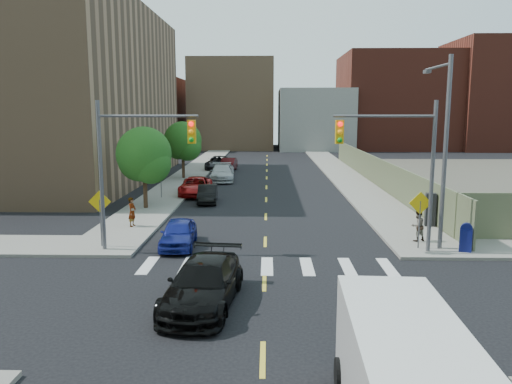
{
  "coord_description": "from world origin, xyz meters",
  "views": [
    {
      "loc": [
        0.12,
        -16.39,
        6.55
      ],
      "look_at": [
        -0.55,
        11.32,
        2.0
      ],
      "focal_mm": 35.0,
      "sensor_mm": 36.0,
      "label": 1
    }
  ],
  "objects_px": {
    "parked_car_black": "(208,194)",
    "cargo_van": "(403,376)",
    "black_sedan": "(204,284)",
    "pedestrian_east": "(418,226)",
    "pedestrian_west": "(132,212)",
    "parked_car_blue": "(179,233)",
    "parked_car_silver": "(222,173)",
    "mailbox": "(466,238)",
    "parked_car_grey": "(219,163)",
    "parked_car_red": "(196,186)",
    "payphone": "(430,210)",
    "parked_car_maroon": "(228,165)",
    "parked_car_white": "(225,170)"
  },
  "relations": [
    {
      "from": "parked_car_black",
      "to": "cargo_van",
      "type": "height_order",
      "value": "cargo_van"
    },
    {
      "from": "parked_car_silver",
      "to": "parked_car_black",
      "type": "bearing_deg",
      "value": -94.74
    },
    {
      "from": "black_sedan",
      "to": "cargo_van",
      "type": "height_order",
      "value": "cargo_van"
    },
    {
      "from": "cargo_van",
      "to": "mailbox",
      "type": "distance_m",
      "value": 14.6
    },
    {
      "from": "parked_car_white",
      "to": "black_sedan",
      "type": "distance_m",
      "value": 33.53
    },
    {
      "from": "parked_car_silver",
      "to": "parked_car_blue",
      "type": "bearing_deg",
      "value": -94.74
    },
    {
      "from": "parked_car_red",
      "to": "pedestrian_west",
      "type": "xyz_separation_m",
      "value": [
        -1.93,
        -11.23,
        0.26
      ]
    },
    {
      "from": "parked_car_maroon",
      "to": "pedestrian_west",
      "type": "height_order",
      "value": "pedestrian_west"
    },
    {
      "from": "parked_car_white",
      "to": "parked_car_maroon",
      "type": "xyz_separation_m",
      "value": [
        0.0,
        4.52,
        0.05
      ]
    },
    {
      "from": "parked_car_silver",
      "to": "parked_car_white",
      "type": "height_order",
      "value": "parked_car_silver"
    },
    {
      "from": "pedestrian_west",
      "to": "parked_car_blue",
      "type": "bearing_deg",
      "value": -127.5
    },
    {
      "from": "parked_car_maroon",
      "to": "mailbox",
      "type": "relative_size",
      "value": 3.21
    },
    {
      "from": "parked_car_maroon",
      "to": "pedestrian_west",
      "type": "bearing_deg",
      "value": -92.64
    },
    {
      "from": "parked_car_maroon",
      "to": "parked_car_grey",
      "type": "relative_size",
      "value": 0.78
    },
    {
      "from": "parked_car_grey",
      "to": "payphone",
      "type": "height_order",
      "value": "payphone"
    },
    {
      "from": "black_sedan",
      "to": "mailbox",
      "type": "xyz_separation_m",
      "value": [
        11.24,
        6.34,
        0.02
      ]
    },
    {
      "from": "cargo_van",
      "to": "payphone",
      "type": "distance_m",
      "value": 19.33
    },
    {
      "from": "parked_car_red",
      "to": "parked_car_maroon",
      "type": "relative_size",
      "value": 1.19
    },
    {
      "from": "black_sedan",
      "to": "pedestrian_east",
      "type": "relative_size",
      "value": 3.46
    },
    {
      "from": "parked_car_red",
      "to": "parked_car_maroon",
      "type": "bearing_deg",
      "value": 82.84
    },
    {
      "from": "parked_car_maroon",
      "to": "parked_car_white",
      "type": "bearing_deg",
      "value": -85.83
    },
    {
      "from": "parked_car_blue",
      "to": "parked_car_grey",
      "type": "xyz_separation_m",
      "value": [
        -1.18,
        31.71,
        0.09
      ]
    },
    {
      "from": "cargo_van",
      "to": "pedestrian_west",
      "type": "distance_m",
      "value": 20.49
    },
    {
      "from": "parked_car_blue",
      "to": "parked_car_red",
      "type": "bearing_deg",
      "value": 92.1
    },
    {
      "from": "parked_car_red",
      "to": "mailbox",
      "type": "bearing_deg",
      "value": -49.6
    },
    {
      "from": "parked_car_blue",
      "to": "parked_car_red",
      "type": "relative_size",
      "value": 0.78
    },
    {
      "from": "parked_car_red",
      "to": "parked_car_grey",
      "type": "distance_m",
      "value": 16.86
    },
    {
      "from": "black_sedan",
      "to": "pedestrian_east",
      "type": "distance_m",
      "value": 12.55
    },
    {
      "from": "parked_car_blue",
      "to": "pedestrian_east",
      "type": "bearing_deg",
      "value": 0.92
    },
    {
      "from": "parked_car_black",
      "to": "cargo_van",
      "type": "xyz_separation_m",
      "value": [
        7.02,
        -25.85,
        0.71
      ]
    },
    {
      "from": "payphone",
      "to": "pedestrian_east",
      "type": "relative_size",
      "value": 1.2
    },
    {
      "from": "parked_car_black",
      "to": "payphone",
      "type": "relative_size",
      "value": 2.06
    },
    {
      "from": "parked_car_silver",
      "to": "pedestrian_west",
      "type": "bearing_deg",
      "value": -104.3
    },
    {
      "from": "black_sedan",
      "to": "parked_car_blue",
      "type": "bearing_deg",
      "value": 112.21
    },
    {
      "from": "parked_car_red",
      "to": "payphone",
      "type": "distance_m",
      "value": 18.2
    },
    {
      "from": "parked_car_red",
      "to": "parked_car_white",
      "type": "bearing_deg",
      "value": 80.97
    },
    {
      "from": "black_sedan",
      "to": "pedestrian_east",
      "type": "bearing_deg",
      "value": 46.15
    },
    {
      "from": "parked_car_blue",
      "to": "parked_car_maroon",
      "type": "height_order",
      "value": "parked_car_maroon"
    },
    {
      "from": "parked_car_maroon",
      "to": "black_sedan",
      "type": "xyz_separation_m",
      "value": [
        2.16,
        -37.99,
        0.07
      ]
    },
    {
      "from": "parked_car_blue",
      "to": "pedestrian_west",
      "type": "xyz_separation_m",
      "value": [
        -3.23,
        3.61,
        0.29
      ]
    },
    {
      "from": "parked_car_silver",
      "to": "mailbox",
      "type": "distance_m",
      "value": 27.32
    },
    {
      "from": "pedestrian_east",
      "to": "payphone",
      "type": "bearing_deg",
      "value": -140.86
    },
    {
      "from": "parked_car_white",
      "to": "pedestrian_east",
      "type": "distance_m",
      "value": 27.92
    },
    {
      "from": "parked_car_blue",
      "to": "cargo_van",
      "type": "distance_m",
      "value": 15.79
    },
    {
      "from": "parked_car_red",
      "to": "parked_car_maroon",
      "type": "distance_m",
      "value": 15.85
    },
    {
      "from": "parked_car_grey",
      "to": "mailbox",
      "type": "distance_m",
      "value": 35.81
    },
    {
      "from": "parked_car_red",
      "to": "parked_car_white",
      "type": "height_order",
      "value": "parked_car_red"
    },
    {
      "from": "parked_car_blue",
      "to": "black_sedan",
      "type": "bearing_deg",
      "value": -76.51
    },
    {
      "from": "parked_car_grey",
      "to": "mailbox",
      "type": "xyz_separation_m",
      "value": [
        14.58,
        -32.71,
        0.04
      ]
    },
    {
      "from": "parked_car_grey",
      "to": "payphone",
      "type": "relative_size",
      "value": 2.95
    }
  ]
}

